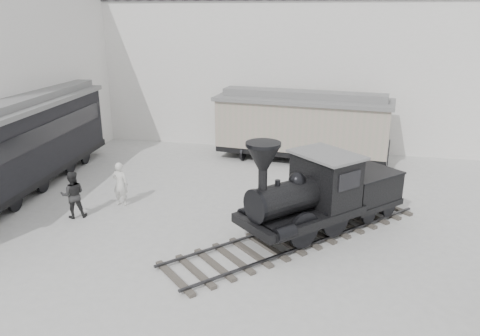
% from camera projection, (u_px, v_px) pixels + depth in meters
% --- Properties ---
extents(ground, '(90.00, 90.00, 0.00)m').
position_uv_depth(ground, '(239.00, 275.00, 13.89)').
color(ground, '#9E9E9B').
extents(north_wall, '(34.00, 2.51, 11.00)m').
position_uv_depth(north_wall, '(297.00, 48.00, 26.02)').
color(north_wall, silver).
rests_on(north_wall, ground).
extents(west_pavilion, '(7.00, 12.11, 9.00)m').
position_uv_depth(west_pavilion, '(11.00, 71.00, 24.63)').
color(west_pavilion, silver).
rests_on(west_pavilion, ground).
extents(locomotive, '(8.51, 8.87, 3.57)m').
position_uv_depth(locomotive, '(317.00, 197.00, 16.22)').
color(locomotive, '#3E3733').
rests_on(locomotive, ground).
extents(boxcar, '(9.19, 3.73, 3.66)m').
position_uv_depth(boxcar, '(302.00, 125.00, 24.07)').
color(boxcar, black).
rests_on(boxcar, ground).
extents(passenger_coach, '(4.05, 14.28, 3.77)m').
position_uv_depth(passenger_coach, '(6.00, 148.00, 19.32)').
color(passenger_coach, black).
rests_on(passenger_coach, ground).
extents(visitor_a, '(0.69, 0.48, 1.81)m').
position_uv_depth(visitor_a, '(120.00, 184.00, 18.68)').
color(visitor_a, silver).
rests_on(visitor_a, ground).
extents(visitor_b, '(1.11, 1.03, 1.82)m').
position_uv_depth(visitor_b, '(73.00, 195.00, 17.56)').
color(visitor_b, '#272727').
rests_on(visitor_b, ground).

